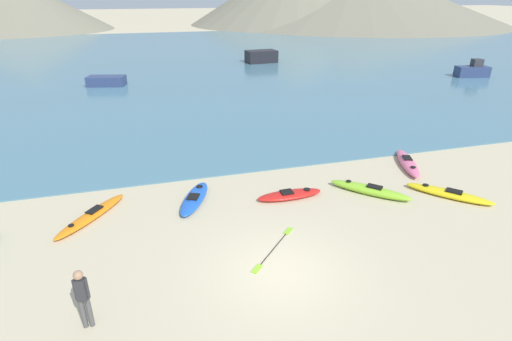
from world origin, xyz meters
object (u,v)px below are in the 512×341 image
moored_boat_3 (473,71)px  loose_paddle (274,249)px  kayak_on_sand_2 (92,215)px  moored_boat_2 (261,56)px  kayak_on_sand_4 (449,194)px  moored_boat_0 (106,81)px  kayak_on_sand_1 (370,190)px  kayak_on_sand_3 (194,198)px  kayak_on_sand_0 (290,195)px  kayak_on_sand_6 (408,163)px  person_near_foreground (83,295)px

moored_boat_3 → loose_paddle: size_ratio=1.51×
kayak_on_sand_2 → moored_boat_2: moored_boat_2 is taller
kayak_on_sand_4 → loose_paddle: bearing=-169.5°
kayak_on_sand_4 → moored_boat_0: moored_boat_0 is taller
kayak_on_sand_1 → kayak_on_sand_3: kayak_on_sand_1 is taller
kayak_on_sand_0 → kayak_on_sand_6: (6.49, 1.43, 0.05)m
kayak_on_sand_3 → kayak_on_sand_6: (10.23, 0.69, 0.04)m
moored_boat_0 → moored_boat_2: 18.49m
kayak_on_sand_1 → moored_boat_3: (22.22, 18.92, 0.46)m
kayak_on_sand_1 → loose_paddle: bearing=-152.9°
kayak_on_sand_0 → kayak_on_sand_6: size_ratio=0.81×
loose_paddle → person_near_foreground: bearing=-161.5°
moored_boat_0 → moored_boat_3: 34.12m
kayak_on_sand_1 → person_near_foreground: size_ratio=1.68×
kayak_on_sand_2 → kayak_on_sand_1: bearing=-5.8°
kayak_on_sand_3 → kayak_on_sand_6: bearing=3.8°
person_near_foreground → moored_boat_2: bearing=67.2°
kayak_on_sand_0 → loose_paddle: kayak_on_sand_0 is taller
kayak_on_sand_2 → person_near_foreground: person_near_foreground is taller
kayak_on_sand_0 → moored_boat_0: (-8.17, 23.80, 0.34)m
kayak_on_sand_0 → kayak_on_sand_4: (6.23, -1.71, 0.01)m
moored_boat_2 → moored_boat_3: size_ratio=1.12×
kayak_on_sand_3 → person_near_foreground: bearing=-120.9°
kayak_on_sand_1 → moored_boat_0: size_ratio=0.83×
kayak_on_sand_2 → kayak_on_sand_6: bearing=3.8°
moored_boat_0 → moored_boat_3: (33.67, -5.49, 0.17)m
kayak_on_sand_1 → person_near_foreground: (-10.45, -4.38, 0.79)m
kayak_on_sand_0 → moored_boat_2: 33.11m
kayak_on_sand_0 → moored_boat_0: size_ratio=0.80×
kayak_on_sand_3 → moored_boat_2: moored_boat_2 is taller
kayak_on_sand_1 → moored_boat_2: moored_boat_2 is taller
kayak_on_sand_4 → loose_paddle: 8.09m
moored_boat_2 → loose_paddle: 36.64m
kayak_on_sand_3 → person_near_foreground: (-3.43, -5.74, 0.83)m
kayak_on_sand_1 → kayak_on_sand_4: 3.15m
kayak_on_sand_1 → kayak_on_sand_2: 10.88m
kayak_on_sand_2 → moored_boat_0: (-0.62, 23.31, 0.35)m
person_near_foreground → moored_boat_2: person_near_foreground is taller
kayak_on_sand_4 → moored_boat_2: moored_boat_2 is taller
kayak_on_sand_6 → loose_paddle: bearing=-150.7°
kayak_on_sand_1 → loose_paddle: size_ratio=1.33×
kayak_on_sand_1 → kayak_on_sand_3: bearing=169.1°
kayak_on_sand_1 → moored_boat_3: 29.19m
kayak_on_sand_4 → moored_boat_2: bearing=86.3°
kayak_on_sand_4 → moored_boat_0: size_ratio=0.87×
moored_boat_3 → kayak_on_sand_0: bearing=-144.3°
kayak_on_sand_3 → moored_boat_0: moored_boat_0 is taller
moored_boat_3 → moored_boat_0: bearing=170.7°
kayak_on_sand_0 → kayak_on_sand_4: size_ratio=0.92×
kayak_on_sand_4 → moored_boat_3: moored_boat_3 is taller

